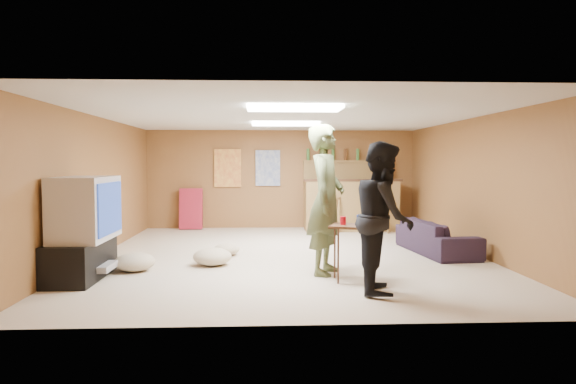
{
  "coord_description": "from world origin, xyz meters",
  "views": [
    {
      "loc": [
        -0.39,
        -8.07,
        1.48
      ],
      "look_at": [
        0.0,
        0.2,
        1.0
      ],
      "focal_mm": 32.0,
      "sensor_mm": 36.0,
      "label": 1
    }
  ],
  "objects_px": {
    "person_black": "(384,217)",
    "tray_table": "(352,253)",
    "person_olive": "(326,199)",
    "sofa": "(437,237)",
    "bar_counter": "(351,205)",
    "tv_body": "(85,208)"
  },
  "relations": [
    {
      "from": "bar_counter",
      "to": "tray_table",
      "type": "height_order",
      "value": "bar_counter"
    },
    {
      "from": "sofa",
      "to": "tray_table",
      "type": "relative_size",
      "value": 2.6
    },
    {
      "from": "person_black",
      "to": "sofa",
      "type": "height_order",
      "value": "person_black"
    },
    {
      "from": "person_olive",
      "to": "sofa",
      "type": "relative_size",
      "value": 1.09
    },
    {
      "from": "bar_counter",
      "to": "tv_body",
      "type": "bearing_deg",
      "value": -133.0
    },
    {
      "from": "tv_body",
      "to": "person_olive",
      "type": "xyz_separation_m",
      "value": [
        3.08,
        0.15,
        0.09
      ]
    },
    {
      "from": "bar_counter",
      "to": "sofa",
      "type": "height_order",
      "value": "bar_counter"
    },
    {
      "from": "person_olive",
      "to": "sofa",
      "type": "xyz_separation_m",
      "value": [
        1.99,
        1.46,
        -0.72
      ]
    },
    {
      "from": "person_olive",
      "to": "sofa",
      "type": "height_order",
      "value": "person_olive"
    },
    {
      "from": "bar_counter",
      "to": "tray_table",
      "type": "distance_m",
      "value": 4.79
    },
    {
      "from": "person_olive",
      "to": "person_black",
      "type": "height_order",
      "value": "person_olive"
    },
    {
      "from": "bar_counter",
      "to": "sofa",
      "type": "relative_size",
      "value": 1.1
    },
    {
      "from": "tv_body",
      "to": "person_olive",
      "type": "relative_size",
      "value": 0.55
    },
    {
      "from": "sofa",
      "to": "tray_table",
      "type": "bearing_deg",
      "value": 131.58
    },
    {
      "from": "person_olive",
      "to": "tray_table",
      "type": "height_order",
      "value": "person_olive"
    },
    {
      "from": "bar_counter",
      "to": "person_olive",
      "type": "xyz_separation_m",
      "value": [
        -1.07,
        -4.3,
        0.44
      ]
    },
    {
      "from": "person_black",
      "to": "sofa",
      "type": "relative_size",
      "value": 0.94
    },
    {
      "from": "person_black",
      "to": "person_olive",
      "type": "bearing_deg",
      "value": 38.9
    },
    {
      "from": "bar_counter",
      "to": "person_black",
      "type": "height_order",
      "value": "person_black"
    },
    {
      "from": "person_black",
      "to": "tray_table",
      "type": "height_order",
      "value": "person_black"
    },
    {
      "from": "tray_table",
      "to": "sofa",
      "type": "bearing_deg",
      "value": 47.73
    },
    {
      "from": "person_black",
      "to": "tray_table",
      "type": "bearing_deg",
      "value": 35.09
    }
  ]
}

